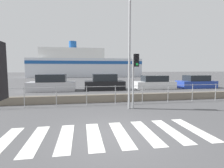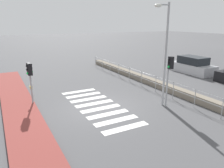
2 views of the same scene
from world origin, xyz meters
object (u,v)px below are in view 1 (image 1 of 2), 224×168
at_px(traffic_light_far, 135,69).
at_px(ferry_boat, 84,65).
at_px(streetlamp, 130,41).
at_px(parked_car_silver, 52,84).
at_px(parked_car_white, 154,83).
at_px(parked_car_black, 104,83).
at_px(parked_car_blue, 196,82).

xyz_separation_m(traffic_light_far, ferry_boat, (-2.34, 34.82, 0.70)).
xyz_separation_m(streetlamp, ferry_boat, (-2.00, 35.03, -0.73)).
height_order(traffic_light_far, parked_car_silver, traffic_light_far).
height_order(traffic_light_far, parked_car_white, traffic_light_far).
bearing_deg(ferry_boat, parked_car_silver, -97.10).
height_order(streetlamp, parked_car_silver, streetlamp).
bearing_deg(ferry_boat, streetlamp, -86.73).
relative_size(traffic_light_far, parked_car_white, 0.70).
bearing_deg(parked_car_white, streetlamp, -120.82).
relative_size(traffic_light_far, streetlamp, 0.51).
bearing_deg(parked_car_black, traffic_light_far, -85.92).
distance_m(streetlamp, parked_car_blue, 13.42).
relative_size(parked_car_silver, parked_car_black, 1.10).
relative_size(traffic_light_far, parked_car_blue, 0.74).
bearing_deg(parked_car_black, parked_car_blue, 0.00).
xyz_separation_m(streetlamp, parked_car_blue, (9.95, 8.49, -3.00)).
relative_size(parked_car_black, parked_car_blue, 0.98).
bearing_deg(parked_car_white, traffic_light_far, -119.76).
height_order(traffic_light_far, parked_car_blue, traffic_light_far).
distance_m(streetlamp, ferry_boat, 35.09).
xyz_separation_m(streetlamp, parked_car_white, (5.06, 8.49, -3.00)).
height_order(streetlamp, parked_car_white, streetlamp).
xyz_separation_m(traffic_light_far, parked_car_white, (4.73, 8.27, -1.57)).
distance_m(parked_car_silver, parked_car_black, 5.05).
bearing_deg(parked_car_silver, parked_car_white, 0.00).
xyz_separation_m(ferry_boat, parked_car_black, (1.75, -26.54, -2.19)).
height_order(ferry_boat, parked_car_silver, ferry_boat).
xyz_separation_m(traffic_light_far, parked_car_black, (-0.59, 8.27, -1.49)).
bearing_deg(parked_car_silver, streetlamp, -57.97).
bearing_deg(parked_car_blue, parked_car_black, -180.00).
bearing_deg(parked_car_blue, traffic_light_far, -139.31).
bearing_deg(parked_car_silver, traffic_light_far, -55.70).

